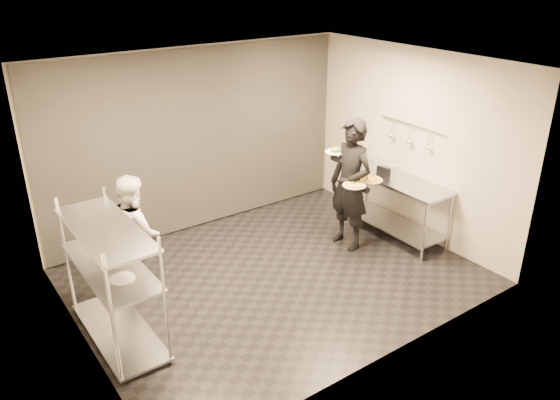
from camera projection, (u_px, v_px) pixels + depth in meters
room_shell at (227, 154)px, 7.65m from camera, size 5.00×4.00×2.80m
pass_rack at (112, 277)px, 5.89m from camera, size 0.60×1.60×1.50m
prep_counter at (393, 196)px, 8.24m from camera, size 0.60×1.80×0.92m
utensil_rail at (410, 135)px, 8.00m from camera, size 0.07×1.20×0.31m
waiter at (350, 185)px, 7.78m from camera, size 0.51×0.73×1.92m
chef at (134, 232)px, 6.87m from camera, size 0.59×0.75×1.52m
pizza_plate_near at (354, 185)px, 7.48m from camera, size 0.32×0.32×0.05m
pizza_plate_far at (372, 179)px, 7.65m from camera, size 0.30×0.30×0.05m
salad_plate at (335, 151)px, 7.78m from camera, size 0.29×0.29×0.07m
pos_monitor at (384, 172)px, 8.11m from camera, size 0.09×0.24×0.17m
bottle_green at (392, 172)px, 8.05m from camera, size 0.06×0.06×0.22m
bottle_clear at (376, 162)px, 8.45m from camera, size 0.07×0.07×0.22m
bottle_dark at (360, 156)px, 8.69m from camera, size 0.07×0.07×0.23m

